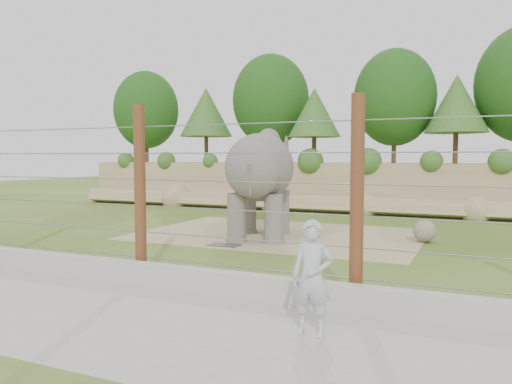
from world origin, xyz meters
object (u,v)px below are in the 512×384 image
at_px(barrier_fence, 140,193).
at_px(zookeeper, 312,278).
at_px(stone_ball, 425,231).
at_px(elephant, 260,184).

relative_size(barrier_fence, zookeeper, 11.10).
height_order(stone_ball, barrier_fence, barrier_fence).
height_order(elephant, zookeeper, elephant).
height_order(stone_ball, zookeeper, zookeeper).
bearing_deg(barrier_fence, elephant, 88.60).
bearing_deg(stone_ball, elephant, -166.02).
distance_m(stone_ball, zookeeper, 9.75).
bearing_deg(zookeeper, elephant, 117.46).
bearing_deg(elephant, barrier_fence, -105.97).
xyz_separation_m(elephant, stone_ball, (5.34, 1.33, -1.51)).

